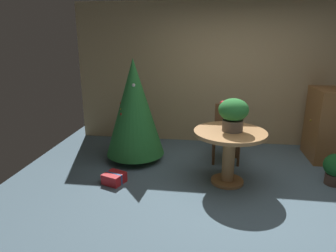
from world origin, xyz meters
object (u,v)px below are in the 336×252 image
object	(u,v)px
flower_vase	(233,113)
wooden_cabinet	(324,125)
potted_plant	(335,168)
round_dining_table	(229,145)
gift_box_red	(114,178)
wooden_chair_far	(226,130)
holiday_tree	(134,108)

from	to	relation	value
flower_vase	wooden_cabinet	xyz separation A→B (m)	(1.57, 1.11, -0.42)
potted_plant	round_dining_table	bearing A→B (deg)	-174.07
gift_box_red	wooden_cabinet	bearing A→B (deg)	23.27
potted_plant	wooden_cabinet	bearing A→B (deg)	82.00
wooden_chair_far	holiday_tree	size ratio (longest dim) A/B	0.56
round_dining_table	wooden_cabinet	xyz separation A→B (m)	(1.59, 1.12, 0.03)
flower_vase	wooden_cabinet	bearing A→B (deg)	35.33
wooden_chair_far	potted_plant	distance (m)	1.63
gift_box_red	wooden_cabinet	distance (m)	3.48
flower_vase	wooden_chair_far	distance (m)	0.95
wooden_chair_far	gift_box_red	xyz separation A→B (m)	(-1.57, -1.06, -0.45)
gift_box_red	potted_plant	bearing A→B (deg)	7.33
wooden_chair_far	potted_plant	bearing A→B (deg)	-24.86
round_dining_table	holiday_tree	size ratio (longest dim) A/B	0.59
round_dining_table	potted_plant	distance (m)	1.50
round_dining_table	flower_vase	bearing A→B (deg)	24.55
holiday_tree	gift_box_red	xyz separation A→B (m)	(-0.10, -0.86, -0.82)
wooden_chair_far	potted_plant	xyz separation A→B (m)	(1.46, -0.68, -0.28)
wooden_chair_far	wooden_cabinet	world-z (taller)	wooden_cabinet
wooden_cabinet	holiday_tree	bearing A→B (deg)	-170.77
round_dining_table	holiday_tree	xyz separation A→B (m)	(-1.47, 0.63, 0.33)
round_dining_table	flower_vase	world-z (taller)	flower_vase
wooden_chair_far	wooden_cabinet	distance (m)	1.62
holiday_tree	gift_box_red	bearing A→B (deg)	-96.44
round_dining_table	flower_vase	distance (m)	0.45
gift_box_red	flower_vase	bearing A→B (deg)	8.88
round_dining_table	wooden_chair_far	distance (m)	0.83
wooden_chair_far	wooden_cabinet	xyz separation A→B (m)	(1.59, 0.30, 0.07)
wooden_chair_far	holiday_tree	distance (m)	1.53
flower_vase	gift_box_red	distance (m)	1.87
potted_plant	holiday_tree	bearing A→B (deg)	170.82
flower_vase	holiday_tree	xyz separation A→B (m)	(-1.50, 0.61, -0.12)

